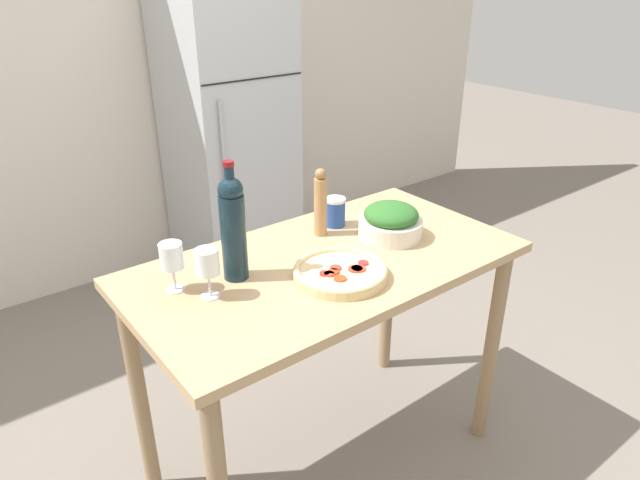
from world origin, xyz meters
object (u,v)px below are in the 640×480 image
at_px(wine_glass_near, 207,264).
at_px(wine_glass_far, 172,258).
at_px(salt_canister, 335,212).
at_px(salad_bowl, 391,222).
at_px(wine_bottle, 233,226).
at_px(refrigerator, 229,136).
at_px(homemade_pizza, 340,272).
at_px(pepper_mill, 320,203).

bearing_deg(wine_glass_near, wine_glass_far, 123.60).
bearing_deg(wine_glass_far, salt_canister, 5.94).
height_order(wine_glass_near, salad_bowl, wine_glass_near).
bearing_deg(salt_canister, wine_bottle, -166.87).
xyz_separation_m(wine_glass_far, salad_bowl, (0.78, -0.13, -0.05)).
distance_m(refrigerator, wine_bottle, 1.83).
relative_size(homemade_pizza, salt_canister, 2.72).
distance_m(wine_glass_near, homemade_pizza, 0.42).
relative_size(wine_glass_far, pepper_mill, 0.62).
relative_size(wine_bottle, wine_glass_near, 2.45).
bearing_deg(refrigerator, salt_canister, -104.26).
distance_m(wine_bottle, salt_canister, 0.53).
relative_size(wine_bottle, salad_bowl, 1.66).
xyz_separation_m(refrigerator, wine_bottle, (-0.88, -1.60, 0.22)).
bearing_deg(wine_glass_near, pepper_mill, 15.07).
bearing_deg(salad_bowl, refrigerator, 80.54).
bearing_deg(wine_glass_near, refrigerator, 58.88).
xyz_separation_m(refrigerator, pepper_mill, (-0.47, -1.51, 0.16)).
bearing_deg(salad_bowl, wine_glass_near, 177.41).
height_order(refrigerator, salt_canister, refrigerator).
relative_size(refrigerator, pepper_mill, 6.86).
bearing_deg(wine_glass_far, refrigerator, 55.58).
xyz_separation_m(wine_glass_near, salad_bowl, (0.72, -0.03, -0.05)).
bearing_deg(wine_glass_far, wine_glass_near, -56.40).
distance_m(wine_glass_near, salt_canister, 0.65).
bearing_deg(salt_canister, pepper_mill, -162.64).
xyz_separation_m(wine_glass_far, salt_canister, (0.69, 0.07, -0.05)).
height_order(wine_glass_near, homemade_pizza, wine_glass_near).
bearing_deg(salad_bowl, homemade_pizza, -160.70).
bearing_deg(wine_glass_near, wine_bottle, 24.23).
distance_m(refrigerator, wine_glass_near, 1.94).
bearing_deg(salt_canister, homemade_pizza, -126.80).
bearing_deg(pepper_mill, refrigerator, 72.73).
xyz_separation_m(refrigerator, homemade_pizza, (-0.62, -1.80, 0.06)).
xyz_separation_m(pepper_mill, salad_bowl, (0.19, -0.17, -0.06)).
xyz_separation_m(wine_glass_near, wine_glass_far, (-0.07, 0.10, -0.00)).
height_order(wine_bottle, pepper_mill, wine_bottle).
height_order(refrigerator, wine_bottle, refrigerator).
xyz_separation_m(homemade_pizza, salt_canister, (0.24, 0.32, 0.04)).
distance_m(wine_glass_near, wine_glass_far, 0.12).
xyz_separation_m(salad_bowl, homemade_pizza, (-0.34, -0.12, -0.04)).
relative_size(pepper_mill, homemade_pizza, 0.85).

